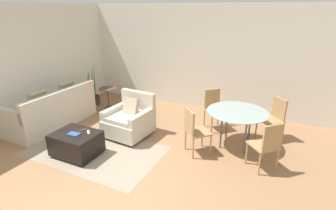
% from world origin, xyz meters
% --- Properties ---
extents(ground_plane, '(20.00, 20.00, 0.00)m').
position_xyz_m(ground_plane, '(0.00, 0.00, 0.00)').
color(ground_plane, '#936B47').
extents(wall_back, '(12.00, 0.06, 2.75)m').
position_xyz_m(wall_back, '(0.00, 3.88, 1.38)').
color(wall_back, silver).
rests_on(wall_back, ground_plane).
extents(wall_left, '(0.06, 12.00, 2.75)m').
position_xyz_m(wall_left, '(-3.11, 1.50, 1.38)').
color(wall_left, silver).
rests_on(wall_left, ground_plane).
extents(area_rug, '(2.59, 1.57, 0.01)m').
position_xyz_m(area_rug, '(-0.81, 0.70, 0.00)').
color(area_rug, gray).
rests_on(area_rug, ground_plane).
extents(couch, '(0.93, 2.06, 0.95)m').
position_xyz_m(couch, '(-2.53, 1.24, 0.31)').
color(couch, beige).
rests_on(couch, ground_plane).
extents(armchair, '(0.92, 0.96, 0.91)m').
position_xyz_m(armchair, '(-0.59, 1.59, 0.35)').
color(armchair, beige).
rests_on(armchair, ground_plane).
extents(ottoman, '(0.83, 0.65, 0.45)m').
position_xyz_m(ottoman, '(-1.03, 0.45, 0.25)').
color(ottoman, black).
rests_on(ottoman, ground_plane).
extents(book_stack, '(0.23, 0.15, 0.02)m').
position_xyz_m(book_stack, '(-1.01, 0.40, 0.46)').
color(book_stack, '#2D478C').
rests_on(book_stack, ottoman).
extents(tv_remote_primary, '(0.11, 0.16, 0.01)m').
position_xyz_m(tv_remote_primary, '(-1.00, 0.62, 0.46)').
color(tv_remote_primary, '#333338').
rests_on(tv_remote_primary, ottoman).
extents(tv_remote_secondary, '(0.15, 0.14, 0.01)m').
position_xyz_m(tv_remote_secondary, '(-0.83, 0.59, 0.46)').
color(tv_remote_secondary, '#B7B7BC').
rests_on(tv_remote_secondary, ottoman).
extents(potted_plant, '(0.36, 0.36, 1.28)m').
position_xyz_m(potted_plant, '(-2.63, 2.77, 0.25)').
color(potted_plant, '#333338').
rests_on(potted_plant, ground_plane).
extents(side_table, '(0.47, 0.47, 0.57)m').
position_xyz_m(side_table, '(-2.04, 2.72, 0.40)').
color(side_table, '#4C3828').
rests_on(side_table, ground_plane).
extents(dining_table, '(1.19, 1.19, 0.74)m').
position_xyz_m(dining_table, '(1.59, 2.11, 0.67)').
color(dining_table, '#8C9E99').
rests_on(dining_table, ground_plane).
extents(dining_chair_near_left, '(0.59, 0.59, 0.90)m').
position_xyz_m(dining_chair_near_left, '(0.94, 1.46, 0.52)').
color(dining_chair_near_left, tan).
rests_on(dining_chair_near_left, ground_plane).
extents(dining_chair_near_right, '(0.59, 0.59, 0.90)m').
position_xyz_m(dining_chair_near_right, '(2.24, 1.46, 0.52)').
color(dining_chair_near_right, tan).
rests_on(dining_chair_near_right, ground_plane).
extents(dining_chair_far_left, '(0.59, 0.59, 0.90)m').
position_xyz_m(dining_chair_far_left, '(0.94, 2.76, 0.52)').
color(dining_chair_far_left, tan).
rests_on(dining_chair_far_left, ground_plane).
extents(dining_chair_far_right, '(0.59, 0.59, 0.90)m').
position_xyz_m(dining_chair_far_right, '(2.24, 2.76, 0.52)').
color(dining_chair_far_right, tan).
rests_on(dining_chair_far_right, ground_plane).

